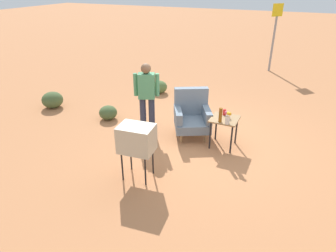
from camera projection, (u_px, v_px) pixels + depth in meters
The scene contains 13 objects.
ground_plane at pixel (204, 139), 6.81m from camera, with size 60.00×60.00×0.00m, color #C17A4C.
armchair at pixel (192, 115), 6.79m from camera, with size 1.03×1.04×1.06m.
side_table at pixel (224, 123), 6.30m from camera, with size 0.56×0.56×0.65m.
tv_on_stand at pixel (137, 139), 5.19m from camera, with size 0.64×0.50×1.03m.
person_standing at pixel (147, 95), 6.70m from camera, with size 0.53×0.34×1.64m.
road_sign at pixel (274, 34), 11.16m from camera, with size 0.33×0.33×2.44m.
bottle_tall_amber at pixel (220, 115), 6.04m from camera, with size 0.07×0.07×0.30m, color brown.
soda_can_red at pixel (224, 112), 6.38m from camera, with size 0.07×0.07×0.12m, color red.
soda_can_blue at pixel (228, 115), 6.25m from camera, with size 0.07×0.07×0.12m, color blue.
flower_vase at pixel (228, 117), 5.95m from camera, with size 0.15×0.10×0.27m.
shrub_near at pixel (159, 87), 9.44m from camera, with size 0.50×0.50×0.39m, color #516B38.
shrub_far at pixel (108, 113), 7.70m from camera, with size 0.46×0.46×0.35m, color #475B33.
shrub_lone at pixel (52, 100), 8.37m from camera, with size 0.57×0.57×0.44m, color #475B33.
Camera 1 is at (1.72, -5.78, 3.29)m, focal length 32.28 mm.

